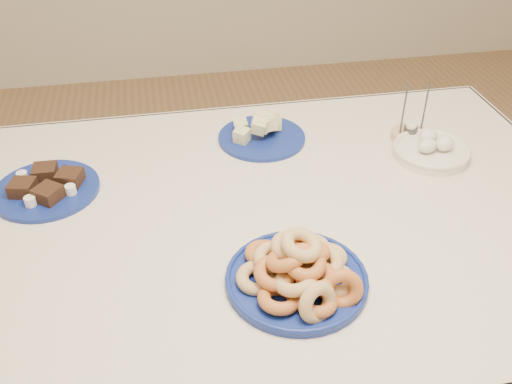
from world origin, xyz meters
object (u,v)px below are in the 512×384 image
(melon_plate, at_px, (261,130))
(egg_bowl, at_px, (431,150))
(candle_holder, at_px, (410,134))
(donut_platter, at_px, (299,271))
(brownie_plate, at_px, (46,187))
(dining_table, at_px, (252,247))

(melon_plate, relative_size, egg_bowl, 1.34)
(candle_holder, bearing_deg, donut_platter, -131.99)
(donut_platter, xyz_separation_m, brownie_plate, (-0.54, 0.43, -0.02))
(dining_table, bearing_deg, donut_platter, -78.48)
(melon_plate, distance_m, egg_bowl, 0.47)
(donut_platter, distance_m, egg_bowl, 0.63)
(donut_platter, xyz_separation_m, egg_bowl, (0.48, 0.41, -0.01))
(donut_platter, height_order, melon_plate, donut_platter)
(dining_table, bearing_deg, candle_holder, 27.00)
(melon_plate, bearing_deg, dining_table, -104.75)
(egg_bowl, bearing_deg, candle_holder, 101.46)
(brownie_plate, xyz_separation_m, egg_bowl, (1.02, -0.02, 0.01))
(dining_table, height_order, donut_platter, donut_platter)
(donut_platter, bearing_deg, melon_plate, 86.30)
(dining_table, height_order, brownie_plate, brownie_plate)
(brownie_plate, relative_size, egg_bowl, 1.37)
(melon_plate, distance_m, candle_holder, 0.43)
(donut_platter, distance_m, melon_plate, 0.59)
(donut_platter, bearing_deg, dining_table, 101.52)
(donut_platter, bearing_deg, brownie_plate, 141.40)
(candle_holder, bearing_deg, brownie_plate, -175.67)
(melon_plate, distance_m, brownie_plate, 0.60)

